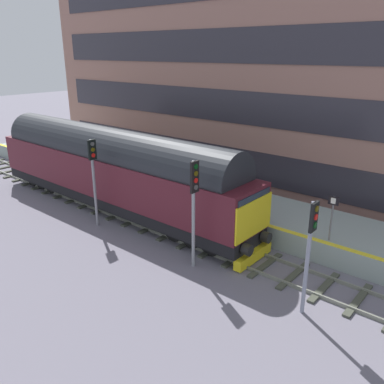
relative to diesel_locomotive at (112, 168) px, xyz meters
name	(u,v)px	position (x,y,z in m)	size (l,w,h in m)	color
ground_plane	(175,233)	(0.00, -4.69, -2.48)	(140.00, 140.00, 0.00)	slate
track_main	(175,232)	(0.00, -4.69, -2.43)	(2.50, 60.00, 0.15)	gray
station_platform	(219,203)	(3.60, -4.69, -1.98)	(4.00, 44.00, 1.01)	#94A49F
station_building	(271,49)	(9.79, -3.89, 6.16)	(5.77, 36.20, 17.28)	#996D60
diesel_locomotive	(112,168)	(0.00, 0.00, 0.00)	(2.74, 18.65, 4.68)	black
signal_post_near	(310,244)	(-1.91, -12.38, 0.15)	(0.44, 0.22, 4.07)	gray
signal_post_mid	(194,200)	(-1.91, -7.49, 0.49)	(0.44, 0.22, 4.55)	gray
signal_post_far	(94,172)	(-1.91, -1.01, 0.40)	(0.44, 0.22, 4.49)	gray
platform_number_sign	(332,211)	(2.05, -11.58, -0.18)	(0.10, 0.44, 1.96)	slate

